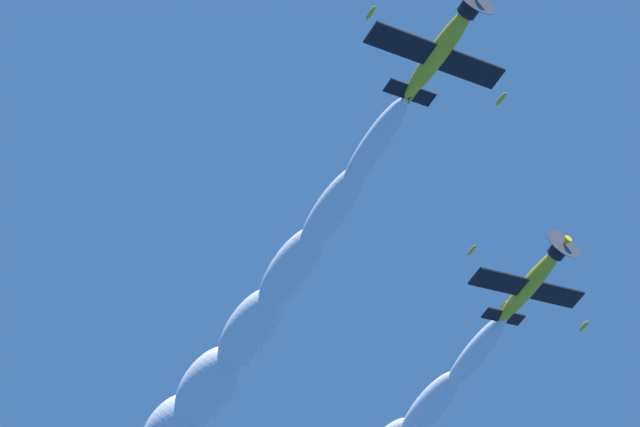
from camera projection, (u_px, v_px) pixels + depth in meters
airplane_lead at (441, 48)px, 68.49m from camera, size 7.31×7.99×2.71m
airplane_left_wingman at (532, 282)px, 79.08m from camera, size 7.31×7.88×2.88m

